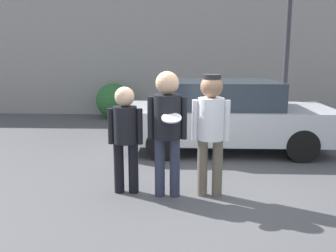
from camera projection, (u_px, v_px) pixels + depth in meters
ground_plane at (188, 196)px, 5.58m from camera, size 56.00×56.00×0.00m
storefront_building at (188, 48)px, 12.34m from camera, size 24.00×0.22×4.39m
person_left at (125, 131)px, 5.53m from camera, size 0.52×0.35×1.61m
person_middle_with_frisbee at (167, 121)px, 5.35m from camera, size 0.57×0.61×1.84m
person_right at (211, 123)px, 5.38m from camera, size 0.55×0.38×1.80m
parked_car_near at (226, 116)px, 8.05m from camera, size 4.37×1.93×1.50m
shrub at (114, 101)px, 12.04m from camera, size 1.12×1.12×1.12m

